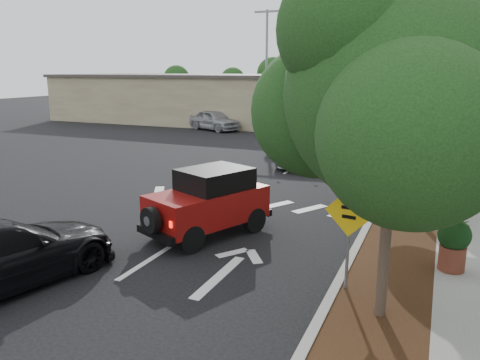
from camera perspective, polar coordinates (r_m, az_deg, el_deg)
The scene contains 17 objects.
ground at distance 11.82m, azimuth -11.46°, elevation -9.84°, with size 120.00×120.00×0.00m, color black.
curb at distance 21.41m, azimuth 18.17°, elevation 0.45°, with size 0.20×70.00×0.15m, color #9E9B93.
planting_strip at distance 21.35m, azimuth 20.83°, elevation 0.16°, with size 1.80×70.00×0.12m, color black.
sidewalk at distance 21.37m, azimuth 25.91°, elevation -0.30°, with size 2.00×70.00×0.12m, color gray.
commercial_building at distance 44.90m, azimuth -6.60°, elevation 9.91°, with size 22.00×12.00×4.00m, color #86785C.
transmission_tower at distance 57.04m, azimuth 23.19°, elevation 7.63°, with size 7.00×4.00×28.00m, color slate, non-canonical shape.
street_tree_near at distance 9.56m, azimuth 16.61°, elevation -16.02°, with size 3.80×3.80×5.92m, color #133311, non-canonical shape.
street_tree_mid at distance 16.04m, azimuth 19.75°, elevation -4.15°, with size 3.20×3.20×5.32m, color #133311, non-canonical shape.
street_tree_far at distance 22.34m, azimuth 20.95°, elevation 0.55°, with size 3.40×3.40×5.62m, color #133311, non-canonical shape.
light_pole_a at distance 37.43m, azimuth 3.16°, elevation 6.24°, with size 2.00×0.22×9.00m, color slate, non-canonical shape.
light_pole_b at distance 49.07m, azimuth 6.97°, elevation 7.84°, with size 2.00×0.22×9.00m, color slate, non-canonical shape.
red_jeep at distance 13.26m, azimuth -3.39°, elevation -2.62°, with size 2.85×3.88×1.90m.
silver_suv_ahead at distance 23.27m, azimuth 8.52°, elevation 3.52°, with size 2.32×5.03×1.40m, color #B2B4BA.
silver_sedan_oncoming at distance 27.06m, azimuth 6.37°, elevation 4.91°, with size 1.44×4.12×1.36m, color #B3B5BB.
parked_suv at distance 36.59m, azimuth -3.15°, elevation 7.32°, with size 1.86×4.63×1.58m, color #95979C.
speed_hump_sign at distance 9.79m, azimuth 13.13°, elevation -5.37°, with size 1.02×0.16×2.19m.
terracotta_planter at distance 11.68m, azimuth 24.63°, elevation -6.62°, with size 0.73×0.73×1.27m.
Camera 1 is at (6.35, -8.85, 4.60)m, focal length 35.00 mm.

